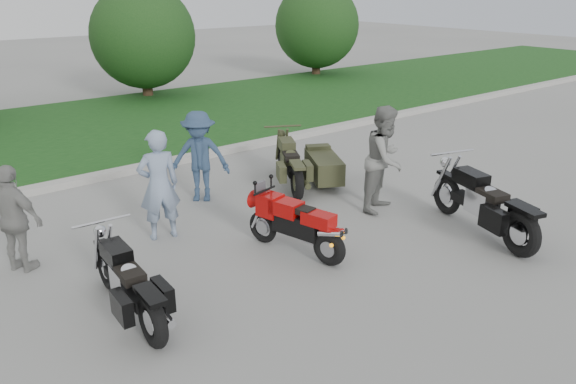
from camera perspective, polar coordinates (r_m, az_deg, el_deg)
ground at (r=8.07m, az=1.57°, el=-8.89°), size 80.00×80.00×0.00m
curb at (r=12.84m, az=-15.86°, el=2.14°), size 60.00×0.30×0.15m
grass_strip at (r=16.63m, az=-21.57°, el=5.59°), size 60.00×8.00×0.14m
tree_mid_right at (r=20.78m, az=-14.52°, el=15.08°), size 3.60×3.60×4.00m
tree_far_right at (r=25.15m, az=2.94°, el=16.53°), size 3.60×3.60×4.00m
sportbike_red at (r=8.57m, az=0.89°, el=-3.23°), size 0.63×1.80×0.87m
cruiser_left at (r=7.29m, az=-15.75°, el=-9.27°), size 0.40×2.23×0.86m
cruiser_right at (r=9.76m, az=19.51°, el=-1.46°), size 0.90×2.50×0.99m
cruiser_sidecar at (r=11.52m, az=2.26°, el=2.63°), size 1.76×2.18×0.90m
person_stripe at (r=9.22m, az=-12.99°, el=0.69°), size 0.74×0.57×1.83m
person_grey at (r=10.30m, az=9.82°, el=3.34°), size 1.14×1.02×1.94m
person_denim at (r=10.74m, az=-8.97°, el=3.56°), size 1.28×1.22×1.74m
person_back at (r=8.89m, az=-26.00°, el=-2.50°), size 0.83×1.01×1.61m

